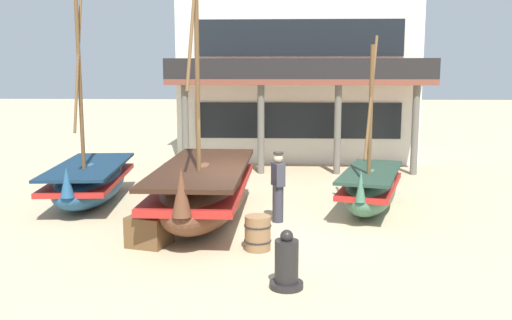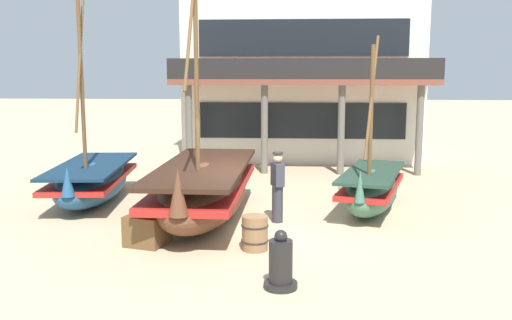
% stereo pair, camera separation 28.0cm
% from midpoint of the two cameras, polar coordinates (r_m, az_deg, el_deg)
% --- Properties ---
extents(ground_plane, '(120.00, 120.00, 0.00)m').
position_cam_midpoint_polar(ground_plane, '(13.05, 0.32, -6.77)').
color(ground_plane, tan).
extents(fishing_boat_near_left, '(2.24, 3.96, 4.43)m').
position_cam_midpoint_polar(fishing_boat_near_left, '(14.62, 12.17, -2.88)').
color(fishing_boat_near_left, '#427056').
rests_on(fishing_boat_near_left, ground).
extents(fishing_boat_centre_large, '(2.06, 5.85, 8.00)m').
position_cam_midpoint_polar(fishing_boat_centre_large, '(13.47, -4.74, -2.99)').
color(fishing_boat_centre_large, brown).
rests_on(fishing_boat_centre_large, ground).
extents(fishing_boat_far_right, '(2.14, 4.69, 6.02)m').
position_cam_midpoint_polar(fishing_boat_far_right, '(15.96, -15.85, -2.02)').
color(fishing_boat_far_right, '#23517A').
rests_on(fishing_boat_far_right, ground).
extents(fisherman_by_hull, '(0.35, 0.42, 1.68)m').
position_cam_midpoint_polar(fisherman_by_hull, '(13.25, 2.81, -2.83)').
color(fisherman_by_hull, '#33333D').
rests_on(fisherman_by_hull, ground).
extents(capstan_winch, '(0.56, 0.56, 0.99)m').
position_cam_midpoint_polar(capstan_winch, '(9.39, 3.39, -10.56)').
color(capstan_winch, black).
rests_on(capstan_winch, ground).
extents(wooden_barrel, '(0.56, 0.56, 0.70)m').
position_cam_midpoint_polar(wooden_barrel, '(11.30, 0.60, -7.42)').
color(wooden_barrel, olive).
rests_on(wooden_barrel, ground).
extents(cargo_crate, '(0.94, 0.94, 0.63)m').
position_cam_midpoint_polar(cargo_crate, '(11.85, -10.29, -6.96)').
color(cargo_crate, brown).
rests_on(cargo_crate, ground).
extents(harbor_building_main, '(9.65, 7.79, 9.56)m').
position_cam_midpoint_polar(harbor_building_main, '(24.05, 5.03, 11.86)').
color(harbor_building_main, silver).
rests_on(harbor_building_main, ground).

